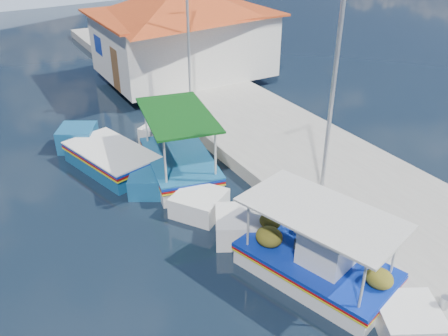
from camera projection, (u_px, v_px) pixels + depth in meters
ground at (223, 301)px, 11.04m from camera, size 160.00×160.00×0.00m
quay at (279, 141)px, 18.04m from camera, size 5.00×44.00×0.50m
bollards at (243, 152)px, 16.36m from camera, size 0.20×17.20×0.30m
main_caique at (314, 263)px, 11.58m from camera, size 3.24×6.43×2.22m
caique_green_canopy at (178, 165)px, 16.09m from camera, size 2.88×6.73×2.56m
caique_blue_hull at (112, 160)px, 16.59m from camera, size 2.94×6.09×1.12m
harbor_building at (182, 28)px, 23.78m from camera, size 10.49×10.49×4.40m
lamp_post_near at (331, 88)px, 12.65m from camera, size 1.21×0.14×6.00m
lamp_post_far at (186, 25)px, 19.48m from camera, size 1.21×0.14×6.00m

